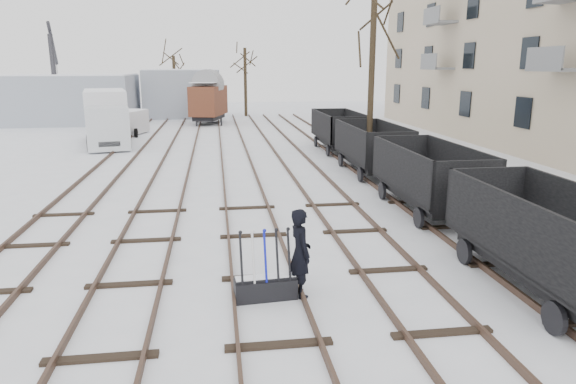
{
  "coord_description": "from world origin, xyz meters",
  "views": [
    {
      "loc": [
        -0.97,
        -11.0,
        4.77
      ],
      "look_at": [
        1.05,
        3.35,
        1.2
      ],
      "focal_mm": 32.0,
      "sensor_mm": 36.0,
      "label": 1
    }
  ],
  "objects_px": {
    "box_van_wagon": "(208,100)",
    "panel_van": "(126,123)",
    "freight_wagon_a": "(548,254)",
    "ground_frame": "(266,286)",
    "crane": "(57,98)",
    "worker": "(300,253)",
    "lorry": "(106,117)"
  },
  "relations": [
    {
      "from": "freight_wagon_a",
      "to": "crane",
      "type": "xyz_separation_m",
      "value": [
        -19.88,
        35.75,
        1.31
      ]
    },
    {
      "from": "freight_wagon_a",
      "to": "box_van_wagon",
      "type": "xyz_separation_m",
      "value": [
        -7.51,
        34.52,
        1.18
      ]
    },
    {
      "from": "panel_van",
      "to": "lorry",
      "type": "bearing_deg",
      "value": -78.13
    },
    {
      "from": "ground_frame",
      "to": "lorry",
      "type": "height_order",
      "value": "lorry"
    },
    {
      "from": "worker",
      "to": "panel_van",
      "type": "relative_size",
      "value": 0.45
    },
    {
      "from": "freight_wagon_a",
      "to": "crane",
      "type": "distance_m",
      "value": 40.92
    },
    {
      "from": "worker",
      "to": "crane",
      "type": "bearing_deg",
      "value": 10.3
    },
    {
      "from": "box_van_wagon",
      "to": "lorry",
      "type": "distance_m",
      "value": 12.59
    },
    {
      "from": "ground_frame",
      "to": "worker",
      "type": "bearing_deg",
      "value": 2.74
    },
    {
      "from": "box_van_wagon",
      "to": "lorry",
      "type": "relative_size",
      "value": 0.66
    },
    {
      "from": "ground_frame",
      "to": "freight_wagon_a",
      "type": "height_order",
      "value": "freight_wagon_a"
    },
    {
      "from": "box_van_wagon",
      "to": "panel_van",
      "type": "bearing_deg",
      "value": -116.51
    },
    {
      "from": "box_van_wagon",
      "to": "freight_wagon_a",
      "type": "bearing_deg",
      "value": -63.2
    },
    {
      "from": "worker",
      "to": "box_van_wagon",
      "type": "bearing_deg",
      "value": -8.48
    },
    {
      "from": "box_van_wagon",
      "to": "panel_van",
      "type": "xyz_separation_m",
      "value": [
        -5.7,
        -6.54,
        -1.14
      ]
    },
    {
      "from": "ground_frame",
      "to": "freight_wagon_a",
      "type": "xyz_separation_m",
      "value": [
        6.05,
        -0.45,
        0.56
      ]
    },
    {
      "from": "box_van_wagon",
      "to": "crane",
      "type": "xyz_separation_m",
      "value": [
        -12.37,
        1.23,
        0.13
      ]
    },
    {
      "from": "ground_frame",
      "to": "freight_wagon_a",
      "type": "relative_size",
      "value": 0.27
    },
    {
      "from": "crane",
      "to": "box_van_wagon",
      "type": "bearing_deg",
      "value": -17.09
    },
    {
      "from": "worker",
      "to": "crane",
      "type": "distance_m",
      "value": 38.12
    },
    {
      "from": "freight_wagon_a",
      "to": "ground_frame",
      "type": "bearing_deg",
      "value": 175.76
    },
    {
      "from": "freight_wagon_a",
      "to": "crane",
      "type": "relative_size",
      "value": 0.66
    },
    {
      "from": "freight_wagon_a",
      "to": "lorry",
      "type": "relative_size",
      "value": 0.71
    },
    {
      "from": "lorry",
      "to": "freight_wagon_a",
      "type": "bearing_deg",
      "value": -71.85
    },
    {
      "from": "panel_van",
      "to": "crane",
      "type": "bearing_deg",
      "value": 147.97
    },
    {
      "from": "panel_van",
      "to": "box_van_wagon",
      "type": "bearing_deg",
      "value": 66.3
    },
    {
      "from": "freight_wagon_a",
      "to": "panel_van",
      "type": "height_order",
      "value": "freight_wagon_a"
    },
    {
      "from": "worker",
      "to": "lorry",
      "type": "relative_size",
      "value": 0.25
    },
    {
      "from": "box_van_wagon",
      "to": "lorry",
      "type": "height_order",
      "value": "box_van_wagon"
    },
    {
      "from": "worker",
      "to": "box_van_wagon",
      "type": "height_order",
      "value": "box_van_wagon"
    },
    {
      "from": "worker",
      "to": "panel_van",
      "type": "distance_m",
      "value": 28.54
    },
    {
      "from": "worker",
      "to": "freight_wagon_a",
      "type": "height_order",
      "value": "freight_wagon_a"
    }
  ]
}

